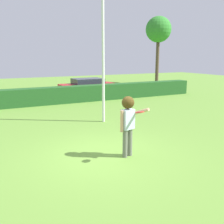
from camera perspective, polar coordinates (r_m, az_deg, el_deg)
The scene contains 7 objects.
ground_plane at distance 7.84m, azimuth -1.47°, elevation -9.52°, with size 60.00×60.00×0.00m, color olive.
person at distance 7.41m, azimuth 3.57°, elevation -1.35°, with size 0.69×0.70×1.80m.
frisbee at distance 6.89m, azimuth 6.16°, elevation -0.03°, with size 0.24×0.24×0.07m.
lamppost at distance 11.33m, azimuth -1.99°, elevation 13.72°, with size 0.24×0.24×5.76m.
hedge_row at distance 16.20m, azimuth -15.65°, elevation 3.34°, with size 22.53×0.90×1.03m, color #215321.
parked_car_red at distance 19.79m, azimuth -5.39°, elevation 5.80°, with size 4.22×1.85×1.25m.
birch_tree at distance 28.42m, azimuth 10.25°, elevation 17.37°, with size 2.66×2.66×6.94m.
Camera 1 is at (-3.14, -6.57, 2.92)m, focal length 41.28 mm.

